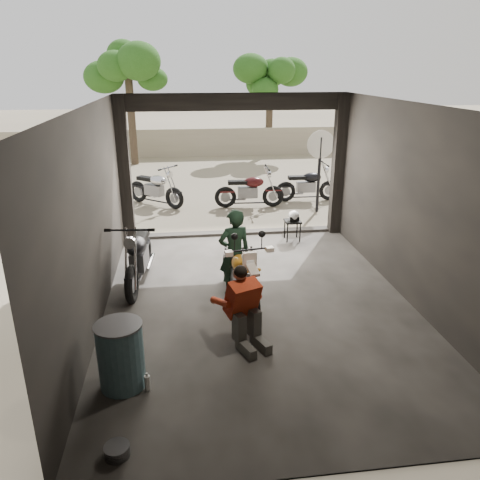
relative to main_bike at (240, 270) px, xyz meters
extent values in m
plane|color=#7A6D56|center=(0.30, -0.16, -0.58)|extent=(80.00, 80.00, 0.00)
cube|color=#2D2B28|center=(0.30, -0.16, -0.57)|extent=(5.00, 7.00, 0.02)
plane|color=black|center=(0.30, -0.16, 2.62)|extent=(7.00, 7.00, 0.00)
cube|color=black|center=(0.30, -3.66, 1.02)|extent=(5.00, 0.02, 3.20)
cube|color=black|center=(-2.20, -0.16, 1.02)|extent=(0.02, 7.00, 3.20)
cube|color=black|center=(2.80, -0.16, 1.02)|extent=(0.02, 7.00, 3.20)
cube|color=black|center=(-2.08, 3.22, 1.02)|extent=(0.24, 0.24, 3.20)
cube|color=black|center=(2.68, 3.22, 1.02)|extent=(0.24, 0.24, 3.20)
cube|color=black|center=(0.30, 3.26, 2.44)|extent=(5.00, 0.16, 0.36)
cube|color=#2D2B28|center=(0.30, 3.34, -0.54)|extent=(5.00, 0.25, 0.08)
cube|color=gray|center=(0.30, 13.84, 0.02)|extent=(18.00, 0.30, 1.20)
cylinder|color=#382B1E|center=(-2.70, 12.34, 1.21)|extent=(0.30, 0.30, 3.58)
ellipsoid|color=#1E4C14|center=(-2.70, 12.34, 3.45)|extent=(2.20, 2.20, 3.14)
cylinder|color=#382B1E|center=(3.10, 13.84, 1.02)|extent=(0.30, 0.30, 3.20)
ellipsoid|color=#1E4C14|center=(3.10, 13.84, 3.02)|extent=(2.20, 2.20, 2.80)
imported|color=black|center=(-0.05, 0.29, 0.19)|extent=(0.63, 0.48, 1.54)
cube|color=black|center=(1.56, 2.77, -0.12)|extent=(0.35, 0.35, 0.04)
cylinder|color=black|center=(1.41, 2.63, -0.35)|extent=(0.03, 0.03, 0.46)
cylinder|color=black|center=(1.70, 2.63, -0.35)|extent=(0.03, 0.03, 0.46)
cylinder|color=black|center=(1.41, 2.92, -0.35)|extent=(0.03, 0.03, 0.46)
cylinder|color=black|center=(1.70, 2.92, -0.35)|extent=(0.03, 0.03, 0.46)
ellipsoid|color=white|center=(1.57, 2.76, 0.02)|extent=(0.26, 0.27, 0.23)
cylinder|color=#3E6069|center=(-1.70, -2.02, -0.15)|extent=(0.70, 0.70, 0.86)
cylinder|color=black|center=(2.75, 4.90, 0.42)|extent=(0.08, 0.08, 2.01)
cylinder|color=white|center=(2.75, 4.88, 1.25)|extent=(0.73, 0.03, 0.73)
camera|label=1|loc=(-0.90, -6.96, 3.13)|focal=35.00mm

